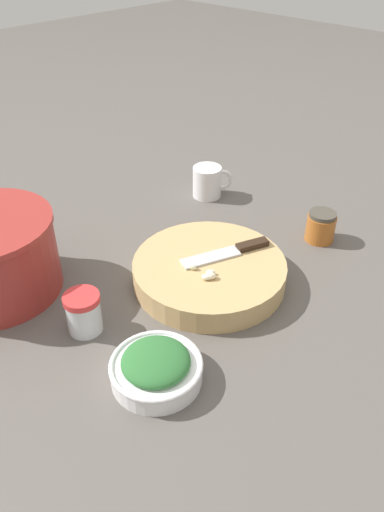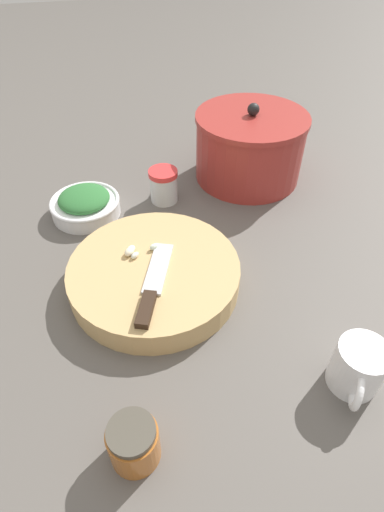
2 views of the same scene
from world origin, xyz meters
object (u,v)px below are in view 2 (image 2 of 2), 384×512
at_px(chef_knife, 153,287).
at_px(coffee_mug, 358,368).
at_px(cutting_board, 154,275).
at_px(spice_jar, 164,186).
at_px(garlic_cloves, 135,251).
at_px(herb_bowl, 85,204).
at_px(honey_jar, 134,443).
at_px(stock_pot, 249,147).

height_order(chef_knife, coffee_mug, coffee_mug).
bearing_deg(cutting_board, spice_jar, 165.35).
height_order(garlic_cloves, coffee_mug, coffee_mug).
relative_size(spice_jar, coffee_mug, 0.81).
relative_size(chef_knife, garlic_cloves, 2.78).
relative_size(herb_bowl, spice_jar, 1.95).
height_order(chef_knife, honey_jar, honey_jar).
bearing_deg(garlic_cloves, stock_pot, 130.83).
bearing_deg(garlic_cloves, coffee_mug, 41.95).
xyz_separation_m(garlic_cloves, coffee_mug, (0.31, 0.28, -0.02)).
distance_m(chef_knife, garlic_cloves, 0.10).
xyz_separation_m(chef_knife, garlic_cloves, (-0.10, -0.02, 0.00)).
xyz_separation_m(chef_knife, stock_pot, (-0.37, 0.31, 0.03)).
xyz_separation_m(spice_jar, coffee_mug, (0.54, 0.18, 0.00)).
relative_size(herb_bowl, coffee_mug, 1.58).
relative_size(cutting_board, honey_jar, 4.37).
bearing_deg(garlic_cloves, chef_knife, 9.53).
bearing_deg(herb_bowl, honey_jar, 3.66).
xyz_separation_m(spice_jar, stock_pot, (-0.05, 0.23, 0.04)).
bearing_deg(honey_jar, garlic_cloves, 171.31).
height_order(coffee_mug, honey_jar, coffee_mug).
distance_m(chef_knife, herb_bowl, 0.33).
distance_m(cutting_board, spice_jar, 0.27).
xyz_separation_m(cutting_board, chef_knife, (0.06, -0.01, 0.03)).
xyz_separation_m(cutting_board, spice_jar, (-0.26, 0.07, 0.02)).
distance_m(coffee_mug, stock_pot, 0.59).
bearing_deg(stock_pot, herb_bowl, -80.98).
bearing_deg(cutting_board, stock_pot, 137.14).
bearing_deg(spice_jar, cutting_board, -14.65).
bearing_deg(herb_bowl, garlic_cloves, 22.12).
bearing_deg(garlic_cloves, herb_bowl, -157.88).
distance_m(garlic_cloves, honey_jar, 0.34).
xyz_separation_m(herb_bowl, stock_pot, (-0.06, 0.41, 0.05)).
bearing_deg(herb_bowl, coffee_mug, 34.96).
distance_m(garlic_cloves, coffee_mug, 0.42).
xyz_separation_m(chef_knife, spice_jar, (-0.32, 0.08, -0.01)).
height_order(chef_knife, stock_pot, stock_pot).
bearing_deg(garlic_cloves, honey_jar, -8.69).
height_order(herb_bowl, spice_jar, spice_jar).
bearing_deg(cutting_board, herb_bowl, -155.85).
relative_size(garlic_cloves, spice_jar, 0.87).
bearing_deg(stock_pot, spice_jar, -76.56).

